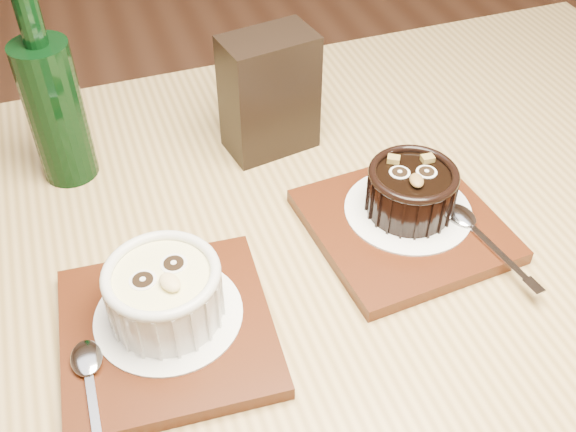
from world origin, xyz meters
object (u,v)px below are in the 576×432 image
ramekin_white (164,291)px  table (299,329)px  tray_right (404,225)px  condiment_stand (269,94)px  green_bottle (54,107)px  tray_left (168,331)px  ramekin_dark (411,189)px

ramekin_white → table: bearing=-9.5°
tray_right → condiment_stand: 0.21m
ramekin_white → green_bottle: (-0.06, 0.25, 0.04)m
tray_right → green_bottle: 0.38m
tray_left → ramekin_white: size_ratio=1.81×
table → condiment_stand: (0.03, 0.20, 0.16)m
table → tray_right: 0.15m
ramekin_white → tray_right: ramekin_white is taller
tray_right → ramekin_dark: bearing=51.1°
tray_right → tray_left: bearing=-167.6°
table → green_bottle: size_ratio=5.45×
ramekin_dark → condiment_stand: 0.20m
ramekin_white → ramekin_dark: bearing=-8.0°
ramekin_white → green_bottle: bearing=83.8°
table → ramekin_white: size_ratio=12.23×
tray_left → tray_right: 0.26m
tray_left → ramekin_dark: bearing=14.4°
ramekin_white → green_bottle: size_ratio=0.45×
tray_left → ramekin_white: ramekin_white is taller
tray_right → condiment_stand: size_ratio=1.29×
ramekin_dark → green_bottle: 0.38m
table → tray_right: bearing=9.6°
table → green_bottle: bearing=130.8°
condiment_stand → ramekin_dark: bearing=-61.0°
tray_right → ramekin_dark: (0.01, 0.01, 0.04)m
ramekin_dark → green_bottle: green_bottle is taller
tray_left → tray_right: size_ratio=1.00×
table → condiment_stand: condiment_stand is taller
condiment_stand → tray_right: bearing=-65.0°
condiment_stand → green_bottle: (-0.23, 0.02, 0.02)m
tray_right → green_bottle: size_ratio=0.81×
ramekin_dark → green_bottle: bearing=165.5°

